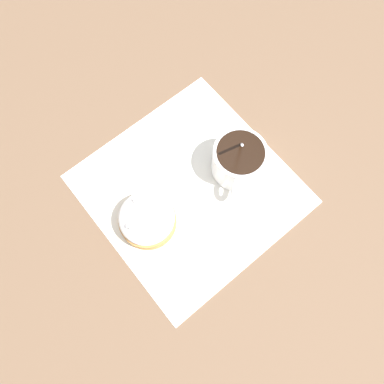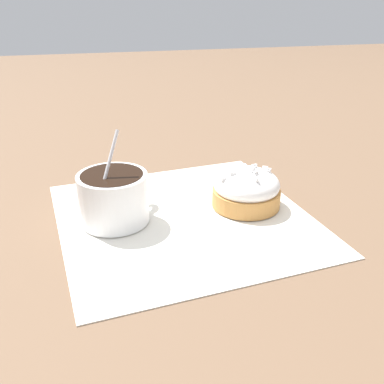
% 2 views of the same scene
% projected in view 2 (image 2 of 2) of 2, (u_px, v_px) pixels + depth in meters
% --- Properties ---
extents(ground_plane, '(3.00, 3.00, 0.00)m').
position_uv_depth(ground_plane, '(184.00, 219.00, 0.57)').
color(ground_plane, brown).
extents(paper_napkin, '(0.34, 0.34, 0.00)m').
position_uv_depth(paper_napkin, '(184.00, 217.00, 0.56)').
color(paper_napkin, white).
rests_on(paper_napkin, ground_plane).
extents(coffee_cup, '(0.09, 0.09, 0.11)m').
position_uv_depth(coffee_cup, '(114.00, 195.00, 0.54)').
color(coffee_cup, white).
rests_on(coffee_cup, paper_napkin).
extents(frosted_pastry, '(0.09, 0.09, 0.05)m').
position_uv_depth(frosted_pastry, '(246.00, 189.00, 0.58)').
color(frosted_pastry, '#C18442').
rests_on(frosted_pastry, paper_napkin).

